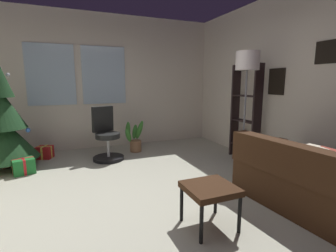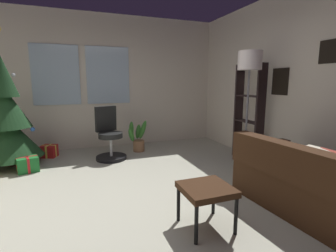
{
  "view_description": "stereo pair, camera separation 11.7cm",
  "coord_description": "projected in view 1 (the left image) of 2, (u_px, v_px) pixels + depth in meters",
  "views": [
    {
      "loc": [
        -0.68,
        -2.62,
        1.42
      ],
      "look_at": [
        0.58,
        0.39,
        0.84
      ],
      "focal_mm": 26.44,
      "sensor_mm": 36.0,
      "label": 1
    },
    {
      "loc": [
        -0.57,
        -2.67,
        1.42
      ],
      "look_at": [
        0.58,
        0.39,
        0.84
      ],
      "focal_mm": 26.44,
      "sensor_mm": 36.0,
      "label": 2
    }
  ],
  "objects": [
    {
      "name": "wall_right_with_frames",
      "position": [
        307.0,
        82.0,
        3.63
      ],
      "size": [
        0.12,
        5.79,
        2.84
      ],
      "color": "beige",
      "rests_on": "ground_plane"
    },
    {
      "name": "wall_back_with_windows",
      "position": [
        97.0,
        82.0,
        5.31
      ],
      "size": [
        5.16,
        0.12,
        2.84
      ],
      "color": "beige",
      "rests_on": "ground_plane"
    },
    {
      "name": "office_chair",
      "position": [
        107.0,
        139.0,
        4.57
      ],
      "size": [
        0.56,
        0.57,
        0.98
      ],
      "color": "black",
      "rests_on": "ground_plane"
    },
    {
      "name": "gift_box_green",
      "position": [
        23.0,
        166.0,
        3.9
      ],
      "size": [
        0.37,
        0.38,
        0.25
      ],
      "color": "#1E722D",
      "rests_on": "ground_plane"
    },
    {
      "name": "floor_lamp",
      "position": [
        247.0,
        70.0,
        3.79
      ],
      "size": [
        0.36,
        0.36,
        1.88
      ],
      "color": "slate",
      "rests_on": "ground_plane"
    },
    {
      "name": "potted_plant",
      "position": [
        134.0,
        138.0,
        5.14
      ],
      "size": [
        0.52,
        0.42,
        0.64
      ],
      "color": "#8E6444",
      "rests_on": "ground_plane"
    },
    {
      "name": "bookshelf",
      "position": [
        245.0,
        118.0,
        4.54
      ],
      "size": [
        0.18,
        0.64,
        1.74
      ],
      "color": "black",
      "rests_on": "ground_plane"
    },
    {
      "name": "ground_plane",
      "position": [
        135.0,
        209.0,
        2.9
      ],
      "size": [
        5.16,
        5.79,
        0.1
      ],
      "primitive_type": "cube",
      "color": "#B1B19C"
    },
    {
      "name": "gift_box_red",
      "position": [
        45.0,
        152.0,
        4.66
      ],
      "size": [
        0.33,
        0.31,
        0.24
      ],
      "color": "red",
      "rests_on": "ground_plane"
    },
    {
      "name": "holiday_tree",
      "position": [
        2.0,
        122.0,
        4.02
      ],
      "size": [
        1.04,
        1.04,
        2.3
      ],
      "color": "#4C331E",
      "rests_on": "ground_plane"
    },
    {
      "name": "footstool",
      "position": [
        210.0,
        191.0,
        2.4
      ],
      "size": [
        0.47,
        0.46,
        0.43
      ],
      "color": "#372112",
      "rests_on": "ground_plane"
    }
  ]
}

